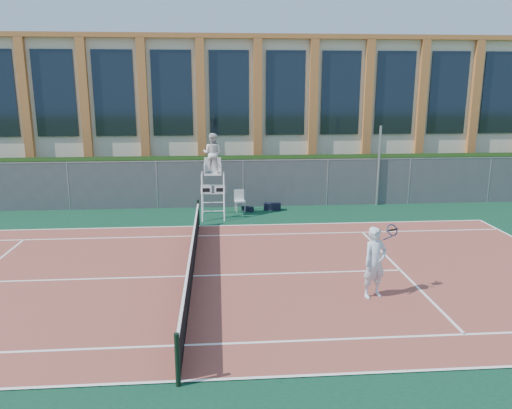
{
  "coord_description": "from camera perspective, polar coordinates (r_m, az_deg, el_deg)",
  "views": [
    {
      "loc": [
        0.82,
        -14.13,
        5.57
      ],
      "look_at": [
        2.15,
        3.0,
        1.48
      ],
      "focal_mm": 35.0,
      "sensor_mm": 36.0,
      "label": 1
    }
  ],
  "objects": [
    {
      "name": "building",
      "position": [
        32.12,
        -6.0,
        10.76
      ],
      "size": [
        45.0,
        10.6,
        8.22
      ],
      "color": "beige",
      "rests_on": "ground"
    },
    {
      "name": "steel_pole",
      "position": [
        24.34,
        13.84,
        4.3
      ],
      "size": [
        0.12,
        0.12,
        3.78
      ],
      "primitive_type": "cylinder",
      "color": "#9EA0A5",
      "rests_on": "ground"
    },
    {
      "name": "apron",
      "position": [
        16.14,
        -7.13,
        -6.9
      ],
      "size": [
        36.0,
        20.0,
        0.01
      ],
      "primitive_type": "cube",
      "color": "#0B3324",
      "rests_on": "ground"
    },
    {
      "name": "umpire_chair",
      "position": [
        21.38,
        -5.0,
        5.6
      ],
      "size": [
        1.03,
        1.58,
        3.69
      ],
      "color": "white",
      "rests_on": "ground"
    },
    {
      "name": "hedge",
      "position": [
        24.55,
        -6.29,
        2.81
      ],
      "size": [
        40.0,
        1.4,
        2.2
      ],
      "primitive_type": "cube",
      "color": "black",
      "rests_on": "ground"
    },
    {
      "name": "sports_bag_far",
      "position": [
        22.74,
        -0.97,
        -0.51
      ],
      "size": [
        0.56,
        0.47,
        0.21
      ],
      "primitive_type": "cube",
      "rotation": [
        0.0,
        0.0,
        -0.56
      ],
      "color": "black",
      "rests_on": "apron"
    },
    {
      "name": "tennis_net",
      "position": [
        15.02,
        -7.36,
        -6.32
      ],
      "size": [
        0.1,
        11.3,
        1.1
      ],
      "color": "black",
      "rests_on": "ground"
    },
    {
      "name": "ground",
      "position": [
        15.21,
        -7.3,
        -8.22
      ],
      "size": [
        120.0,
        120.0,
        0.0
      ],
      "primitive_type": "plane",
      "color": "#233814"
    },
    {
      "name": "fence",
      "position": [
        23.38,
        -6.37,
        2.27
      ],
      "size": [
        40.0,
        0.06,
        2.2
      ],
      "primitive_type": null,
      "color": "#595E60",
      "rests_on": "ground"
    },
    {
      "name": "tennis_court",
      "position": [
        15.2,
        -7.3,
        -8.15
      ],
      "size": [
        23.77,
        10.97,
        0.02
      ],
      "primitive_type": "cube",
      "color": "brown",
      "rests_on": "apron"
    },
    {
      "name": "sports_bag_near",
      "position": [
        22.95,
        1.88,
        -0.23
      ],
      "size": [
        0.81,
        0.44,
        0.33
      ],
      "primitive_type": "cube",
      "rotation": [
        0.0,
        0.0,
        -0.17
      ],
      "color": "black",
      "rests_on": "apron"
    },
    {
      "name": "plastic_chair",
      "position": [
        22.66,
        -1.89,
        0.68
      ],
      "size": [
        0.52,
        0.52,
        0.99
      ],
      "color": "silver",
      "rests_on": "apron"
    },
    {
      "name": "tennis_player",
      "position": [
        13.72,
        13.42,
        -6.44
      ],
      "size": [
        1.12,
        0.82,
        1.94
      ],
      "color": "silver",
      "rests_on": "tennis_court"
    }
  ]
}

